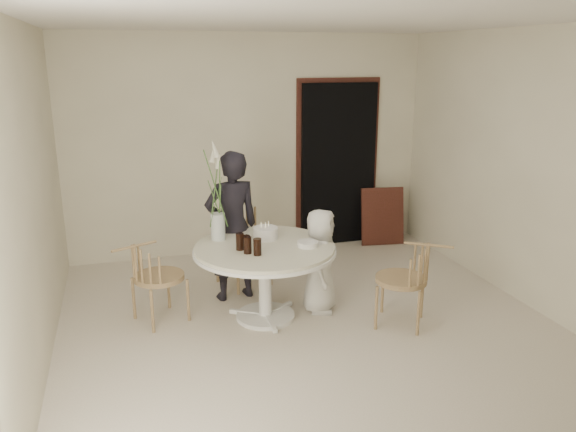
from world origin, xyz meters
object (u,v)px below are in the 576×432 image
object	(u,v)px
chair_right	(414,272)
birthday_cake	(266,233)
table	(265,257)
girl	(232,226)
chair_far	(237,229)
chair_left	(148,271)
flower_vase	(217,205)
boy	(320,261)

from	to	relation	value
chair_right	birthday_cake	xyz separation A→B (m)	(-1.20, 0.74, 0.26)
table	girl	bearing A→B (deg)	108.74
chair_far	chair_right	xyz separation A→B (m)	(1.32, -1.55, -0.07)
chair_far	chair_left	size ratio (longest dim) A/B	1.14
flower_vase	birthday_cake	bearing A→B (deg)	-14.40
girl	birthday_cake	size ratio (longest dim) A/B	6.51
table	chair_far	xyz separation A→B (m)	(-0.05, 1.01, -0.02)
boy	flower_vase	xyz separation A→B (m)	(-0.93, 0.30, 0.55)
chair_left	boy	distance (m)	1.63
chair_far	girl	world-z (taller)	girl
boy	flower_vase	bearing A→B (deg)	96.44
birthday_cake	boy	bearing A→B (deg)	-20.47
table	chair_left	xyz separation A→B (m)	(-1.06, 0.20, -0.09)
table	birthday_cake	size ratio (longest dim) A/B	5.63
chair_far	chair_left	world-z (taller)	chair_far
chair_left	chair_right	bearing A→B (deg)	-131.55
table	birthday_cake	xyz separation A→B (m)	(0.06, 0.20, 0.17)
boy	flower_vase	world-z (taller)	flower_vase
chair_far	boy	world-z (taller)	boy
table	boy	xyz separation A→B (m)	(0.55, 0.01, -0.10)
table	flower_vase	distance (m)	0.67
chair_far	chair_right	size ratio (longest dim) A/B	1.12
chair_far	boy	xyz separation A→B (m)	(0.61, -1.00, -0.08)
chair_left	boy	size ratio (longest dim) A/B	0.78
girl	chair_right	bearing A→B (deg)	133.04
chair_far	boy	bearing A→B (deg)	-79.05
birthday_cake	flower_vase	bearing A→B (deg)	165.60
table	boy	bearing A→B (deg)	1.30
chair_far	table	bearing A→B (deg)	-107.34
table	chair_right	bearing A→B (deg)	-23.27
chair_left	girl	distance (m)	0.97
girl	boy	size ratio (longest dim) A/B	1.49
chair_far	chair_left	bearing A→B (deg)	-161.54
flower_vase	chair_right	bearing A→B (deg)	-27.46
boy	chair_left	bearing A→B (deg)	107.46
boy	birthday_cake	size ratio (longest dim) A/B	4.36
chair_left	flower_vase	xyz separation A→B (m)	(0.68, 0.11, 0.55)
chair_far	flower_vase	xyz separation A→B (m)	(-0.32, -0.70, 0.47)
chair_far	boy	distance (m)	1.17
boy	birthday_cake	distance (m)	0.59
table	flower_vase	size ratio (longest dim) A/B	1.38
girl	table	bearing A→B (deg)	99.09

